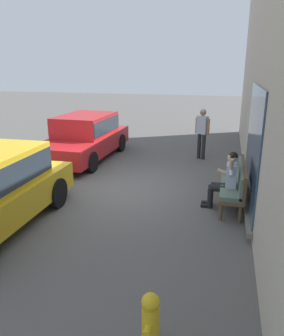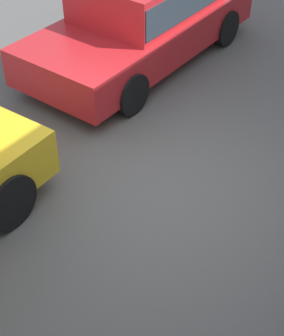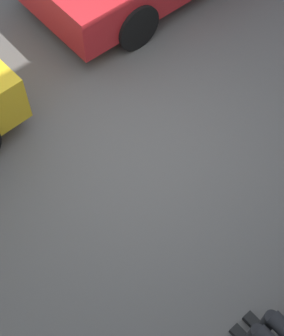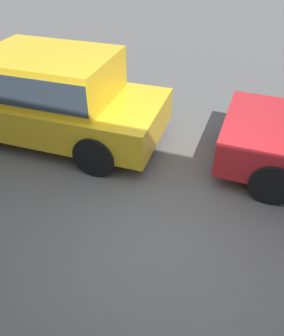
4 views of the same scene
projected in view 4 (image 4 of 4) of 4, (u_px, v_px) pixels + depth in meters
ground_plane at (164, 244)px, 4.10m from camera, size 60.00×60.00×0.00m
parked_car_mid at (48, 94)px, 5.64m from camera, size 4.19×1.91×1.54m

